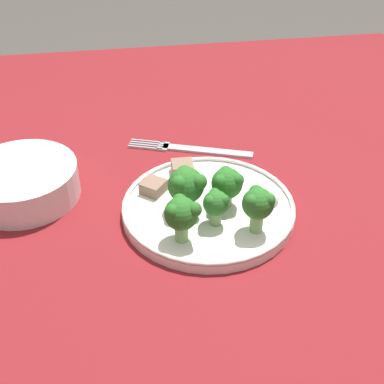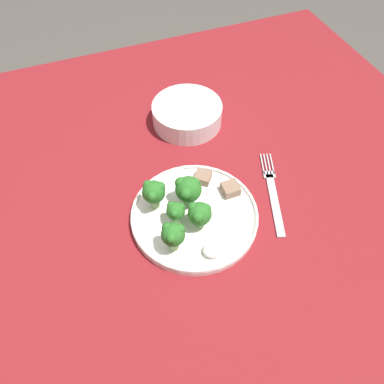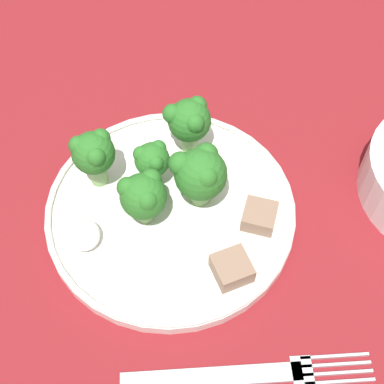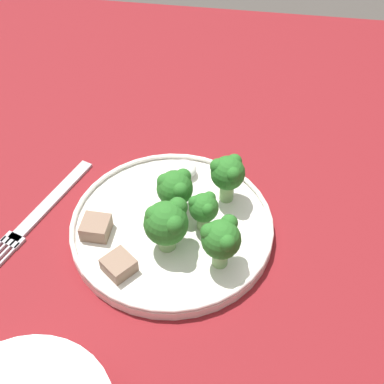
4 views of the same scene
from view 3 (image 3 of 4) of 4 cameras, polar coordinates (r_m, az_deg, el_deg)
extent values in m
cube|color=maroon|center=(0.53, 0.83, -2.23)|extent=(1.23, 1.14, 0.03)
cylinder|color=brown|center=(1.30, 11.80, 16.47)|extent=(0.06, 0.06, 0.68)
cylinder|color=white|center=(0.51, -2.35, -1.99)|extent=(0.23, 0.23, 0.01)
torus|color=white|center=(0.50, -2.38, -1.45)|extent=(0.23, 0.23, 0.01)
cube|color=#B2B2B7|center=(0.45, 2.10, -19.12)|extent=(0.06, 0.14, 0.00)
cube|color=#B2B2B7|center=(0.46, 11.65, -18.22)|extent=(0.03, 0.02, 0.00)
cube|color=#B2B2B7|center=(0.46, 15.47, -18.94)|extent=(0.02, 0.05, 0.00)
cube|color=#B2B2B7|center=(0.47, 15.28, -18.15)|extent=(0.02, 0.05, 0.00)
cube|color=#B2B2B7|center=(0.47, 15.10, -17.36)|extent=(0.02, 0.05, 0.00)
cube|color=#B2B2B7|center=(0.47, 14.93, -16.58)|extent=(0.02, 0.05, 0.00)
cylinder|color=#7FA866|center=(0.52, -10.01, 2.18)|extent=(0.02, 0.02, 0.03)
sphere|color=#286B23|center=(0.50, -10.49, 4.12)|extent=(0.04, 0.04, 0.04)
sphere|color=#286B23|center=(0.48, -10.23, 3.75)|extent=(0.02, 0.02, 0.02)
sphere|color=#286B23|center=(0.49, -9.71, 5.67)|extent=(0.02, 0.02, 0.02)
sphere|color=#286B23|center=(0.49, -12.02, 4.87)|extent=(0.02, 0.02, 0.02)
cylinder|color=#7FA866|center=(0.49, -5.07, -1.92)|extent=(0.01, 0.01, 0.02)
sphere|color=#286B23|center=(0.47, -5.29, -0.29)|extent=(0.04, 0.04, 0.04)
sphere|color=#286B23|center=(0.46, -4.84, -0.85)|extent=(0.02, 0.02, 0.02)
sphere|color=#286B23|center=(0.47, -4.41, 1.38)|extent=(0.02, 0.02, 0.02)
sphere|color=#286B23|center=(0.46, -6.91, 0.49)|extent=(0.02, 0.02, 0.02)
cylinder|color=#7FA866|center=(0.50, 0.48, 0.24)|extent=(0.02, 0.02, 0.02)
sphere|color=#286B23|center=(0.48, 0.51, 2.11)|extent=(0.05, 0.05, 0.05)
sphere|color=#286B23|center=(0.46, 1.24, 1.57)|extent=(0.02, 0.02, 0.02)
sphere|color=#286B23|center=(0.48, 1.55, 4.02)|extent=(0.02, 0.02, 0.02)
sphere|color=#286B23|center=(0.47, -1.25, 3.05)|extent=(0.02, 0.02, 0.02)
cylinder|color=#7FA866|center=(0.54, -0.27, 5.66)|extent=(0.02, 0.02, 0.03)
sphere|color=#286B23|center=(0.51, -0.28, 7.65)|extent=(0.04, 0.04, 0.04)
sphere|color=#286B23|center=(0.50, 0.28, 7.37)|extent=(0.02, 0.02, 0.02)
sphere|color=#286B23|center=(0.51, 0.56, 9.19)|extent=(0.02, 0.02, 0.02)
sphere|color=#286B23|center=(0.51, -1.72, 8.47)|extent=(0.02, 0.02, 0.02)
cylinder|color=#7FA866|center=(0.51, -4.12, 1.93)|extent=(0.02, 0.02, 0.02)
sphere|color=#286B23|center=(0.50, -4.27, 3.44)|extent=(0.03, 0.03, 0.03)
sphere|color=#286B23|center=(0.48, -3.90, 3.12)|extent=(0.01, 0.01, 0.01)
sphere|color=#286B23|center=(0.49, -3.60, 4.71)|extent=(0.01, 0.01, 0.01)
sphere|color=#286B23|center=(0.49, -5.48, 4.06)|extent=(0.01, 0.01, 0.01)
cube|color=#846651|center=(0.49, 7.21, -2.57)|extent=(0.04, 0.04, 0.02)
cube|color=#846651|center=(0.46, 4.27, -8.13)|extent=(0.03, 0.03, 0.02)
ellipsoid|color=white|center=(0.49, -11.56, -4.35)|extent=(0.03, 0.03, 0.02)
camera|label=1|loc=(0.84, -17.41, 56.32)|focal=50.00mm
camera|label=2|loc=(0.50, -86.64, 36.16)|focal=35.00mm
camera|label=4|loc=(0.58, 52.21, 48.65)|focal=50.00mm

